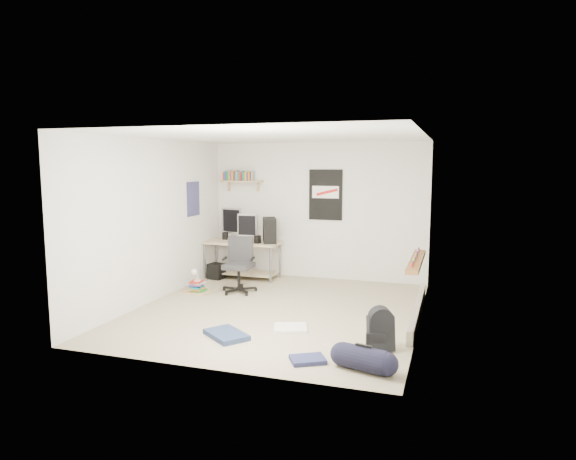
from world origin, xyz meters
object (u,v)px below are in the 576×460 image
(desk, at_px, (242,258))
(office_chair, at_px, (239,263))
(book_stack, at_px, (197,283))
(duffel_bag, at_px, (364,358))
(backpack, at_px, (381,333))

(desk, height_order, office_chair, office_chair)
(desk, distance_m, office_chair, 1.08)
(book_stack, bearing_deg, duffel_bag, -36.66)
(duffel_bag, bearing_deg, backpack, 98.27)
(office_chair, bearing_deg, duffel_bag, -58.95)
(desk, relative_size, duffel_bag, 2.82)
(book_stack, bearing_deg, backpack, -27.73)
(desk, xyz_separation_m, duffel_bag, (2.88, -3.59, -0.22))
(book_stack, bearing_deg, office_chair, 18.59)
(office_chair, bearing_deg, book_stack, -174.58)
(desk, bearing_deg, duffel_bag, -46.69)
(desk, height_order, duffel_bag, desk)
(backpack, relative_size, duffel_bag, 0.78)
(office_chair, distance_m, duffel_bag, 3.63)
(duffel_bag, distance_m, book_stack, 3.96)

